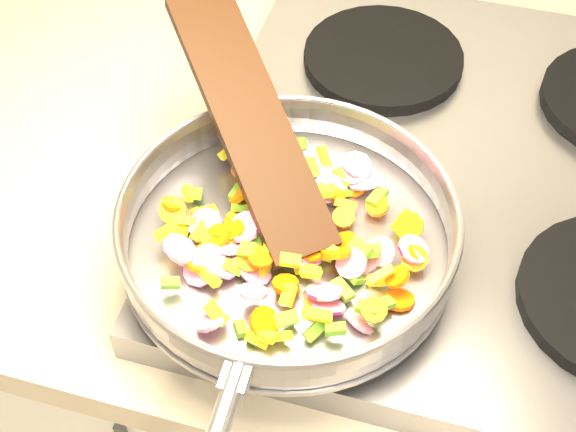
# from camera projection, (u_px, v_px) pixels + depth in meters

# --- Properties ---
(cooktop) EXTENTS (0.60, 0.60, 0.04)m
(cooktop) POSITION_uv_depth(u_px,v_px,m) (482.00, 181.00, 0.87)
(cooktop) COLOR #939399
(cooktop) RESTS_ON counter_top
(grate_fl) EXTENTS (0.19, 0.19, 0.02)m
(grate_fl) POSITION_uv_depth(u_px,v_px,m) (325.00, 234.00, 0.78)
(grate_fl) COLOR black
(grate_fl) RESTS_ON cooktop
(grate_bl) EXTENTS (0.19, 0.19, 0.02)m
(grate_bl) POSITION_uv_depth(u_px,v_px,m) (383.00, 58.00, 0.96)
(grate_bl) COLOR black
(grate_bl) RESTS_ON cooktop
(saute_pan) EXTENTS (0.35, 0.52, 0.05)m
(saute_pan) POSITION_uv_depth(u_px,v_px,m) (287.00, 230.00, 0.74)
(saute_pan) COLOR #9E9EA5
(saute_pan) RESTS_ON grate_fl
(vegetable_heap) EXTENTS (0.27, 0.25, 0.05)m
(vegetable_heap) POSITION_uv_depth(u_px,v_px,m) (289.00, 234.00, 0.75)
(vegetable_heap) COLOR #E45F05
(vegetable_heap) RESTS_ON saute_pan
(wooden_spatula) EXTENTS (0.23, 0.25, 0.12)m
(wooden_spatula) POSITION_uv_depth(u_px,v_px,m) (250.00, 118.00, 0.76)
(wooden_spatula) COLOR black
(wooden_spatula) RESTS_ON saute_pan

